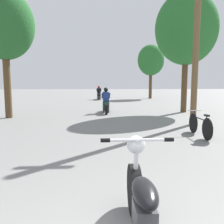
{
  "coord_description": "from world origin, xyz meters",
  "views": [
    {
      "loc": [
        -0.24,
        -1.34,
        1.67
      ],
      "look_at": [
        0.05,
        4.82,
        0.9
      ],
      "focal_mm": 38.0,
      "sensor_mm": 36.0,
      "label": 1
    }
  ],
  "objects_px": {
    "motorcycle_rider_far": "(99,94)",
    "roadside_tree_right_far": "(151,60)",
    "roadside_tree_left": "(4,26)",
    "bicycle_parked": "(200,125)",
    "roadside_tree_right_near": "(186,29)",
    "motorcycle_foreground": "(143,207)",
    "utility_pole": "(196,36)",
    "motorcycle_rider_lead": "(106,103)"
  },
  "relations": [
    {
      "from": "motorcycle_rider_far",
      "to": "bicycle_parked",
      "type": "relative_size",
      "value": 1.21
    },
    {
      "from": "utility_pole",
      "to": "motorcycle_foreground",
      "type": "relative_size",
      "value": 3.33
    },
    {
      "from": "motorcycle_foreground",
      "to": "motorcycle_rider_lead",
      "type": "height_order",
      "value": "motorcycle_rider_lead"
    },
    {
      "from": "motorcycle_foreground",
      "to": "motorcycle_rider_lead",
      "type": "distance_m",
      "value": 10.86
    },
    {
      "from": "roadside_tree_right_near",
      "to": "bicycle_parked",
      "type": "bearing_deg",
      "value": -104.99
    },
    {
      "from": "motorcycle_foreground",
      "to": "motorcycle_rider_far",
      "type": "xyz_separation_m",
      "value": [
        -0.59,
        21.19,
        0.08
      ]
    },
    {
      "from": "utility_pole",
      "to": "bicycle_parked",
      "type": "height_order",
      "value": "utility_pole"
    },
    {
      "from": "roadside_tree_right_near",
      "to": "roadside_tree_right_far",
      "type": "relative_size",
      "value": 1.17
    },
    {
      "from": "roadside_tree_right_far",
      "to": "motorcycle_rider_lead",
      "type": "bearing_deg",
      "value": -112.76
    },
    {
      "from": "motorcycle_rider_lead",
      "to": "bicycle_parked",
      "type": "height_order",
      "value": "motorcycle_rider_lead"
    },
    {
      "from": "roadside_tree_right_far",
      "to": "bicycle_parked",
      "type": "xyz_separation_m",
      "value": [
        -2.18,
        -17.79,
        -3.6
      ]
    },
    {
      "from": "utility_pole",
      "to": "motorcycle_rider_far",
      "type": "distance_m",
      "value": 14.99
    },
    {
      "from": "roadside_tree_left",
      "to": "bicycle_parked",
      "type": "height_order",
      "value": "roadside_tree_left"
    },
    {
      "from": "utility_pole",
      "to": "motorcycle_rider_lead",
      "type": "bearing_deg",
      "value": 131.43
    },
    {
      "from": "motorcycle_rider_far",
      "to": "roadside_tree_right_far",
      "type": "bearing_deg",
      "value": 15.33
    },
    {
      "from": "motorcycle_foreground",
      "to": "motorcycle_rider_far",
      "type": "distance_m",
      "value": 21.2
    },
    {
      "from": "roadside_tree_right_far",
      "to": "roadside_tree_left",
      "type": "xyz_separation_m",
      "value": [
        -9.63,
        -13.47,
        0.28
      ]
    },
    {
      "from": "roadside_tree_left",
      "to": "motorcycle_rider_lead",
      "type": "xyz_separation_m",
      "value": [
        4.67,
        1.66,
        -3.7
      ]
    },
    {
      "from": "roadside_tree_right_far",
      "to": "roadside_tree_left",
      "type": "height_order",
      "value": "roadside_tree_left"
    },
    {
      "from": "motorcycle_foreground",
      "to": "bicycle_parked",
      "type": "relative_size",
      "value": 1.17
    },
    {
      "from": "bicycle_parked",
      "to": "utility_pole",
      "type": "bearing_deg",
      "value": 73.73
    },
    {
      "from": "roadside_tree_right_far",
      "to": "bicycle_parked",
      "type": "relative_size",
      "value": 3.27
    },
    {
      "from": "motorcycle_foreground",
      "to": "bicycle_parked",
      "type": "xyz_separation_m",
      "value": [
        2.66,
        4.89,
        -0.08
      ]
    },
    {
      "from": "roadside_tree_right_near",
      "to": "motorcycle_foreground",
      "type": "height_order",
      "value": "roadside_tree_right_near"
    },
    {
      "from": "roadside_tree_left",
      "to": "motorcycle_foreground",
      "type": "relative_size",
      "value": 2.91
    },
    {
      "from": "roadside_tree_left",
      "to": "motorcycle_rider_far",
      "type": "relative_size",
      "value": 2.83
    },
    {
      "from": "utility_pole",
      "to": "roadside_tree_left",
      "type": "relative_size",
      "value": 1.14
    },
    {
      "from": "utility_pole",
      "to": "roadside_tree_right_near",
      "type": "xyz_separation_m",
      "value": [
        1.01,
        3.95,
        1.14
      ]
    },
    {
      "from": "roadside_tree_right_far",
      "to": "roadside_tree_left",
      "type": "bearing_deg",
      "value": -125.55
    },
    {
      "from": "motorcycle_rider_far",
      "to": "bicycle_parked",
      "type": "height_order",
      "value": "motorcycle_rider_far"
    },
    {
      "from": "roadside_tree_right_near",
      "to": "roadside_tree_right_far",
      "type": "xyz_separation_m",
      "value": [
        0.55,
        11.72,
        -0.61
      ]
    },
    {
      "from": "utility_pole",
      "to": "roadside_tree_right_far",
      "type": "xyz_separation_m",
      "value": [
        1.56,
        15.67,
        0.53
      ]
    },
    {
      "from": "motorcycle_foreground",
      "to": "bicycle_parked",
      "type": "height_order",
      "value": "motorcycle_foreground"
    },
    {
      "from": "roadside_tree_right_near",
      "to": "motorcycle_foreground",
      "type": "distance_m",
      "value": 12.47
    },
    {
      "from": "roadside_tree_right_far",
      "to": "motorcycle_rider_far",
      "type": "relative_size",
      "value": 2.71
    },
    {
      "from": "utility_pole",
      "to": "roadside_tree_right_near",
      "type": "height_order",
      "value": "utility_pole"
    },
    {
      "from": "roadside_tree_left",
      "to": "motorcycle_foreground",
      "type": "height_order",
      "value": "roadside_tree_left"
    },
    {
      "from": "motorcycle_rider_far",
      "to": "motorcycle_rider_lead",
      "type": "bearing_deg",
      "value": -87.45
    },
    {
      "from": "motorcycle_foreground",
      "to": "motorcycle_rider_lead",
      "type": "bearing_deg",
      "value": 90.67
    },
    {
      "from": "motorcycle_foreground",
      "to": "motorcycle_rider_lead",
      "type": "xyz_separation_m",
      "value": [
        -0.13,
        10.86,
        0.1
      ]
    },
    {
      "from": "roadside_tree_right_far",
      "to": "motorcycle_foreground",
      "type": "distance_m",
      "value": 23.45
    },
    {
      "from": "utility_pole",
      "to": "roadside_tree_right_near",
      "type": "distance_m",
      "value": 4.24
    }
  ]
}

